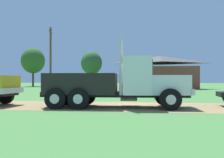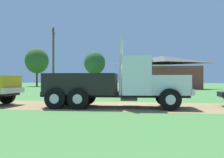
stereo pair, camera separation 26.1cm
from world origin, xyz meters
The scene contains 8 objects.
ground_plane centered at (0.00, 0.00, 0.00)m, with size 200.00×200.00×0.00m, color #477E3D.
dirt_track centered at (0.00, 0.00, 0.00)m, with size 120.00×5.11×0.01m, color #967B52.
truck_foreground_white centered at (0.14, -0.62, 1.31)m, with size 8.36×2.87×3.94m.
visitor_far_side centered at (2.79, 5.27, 0.94)m, with size 0.41×0.56×1.74m.
shed_building centered at (4.82, 28.10, 2.76)m, with size 12.62×6.86×5.73m.
utility_pole_near centered at (-10.33, 16.01, 4.50)m, with size 0.69×2.16×8.50m.
tree_left centered at (-23.53, 38.45, 6.01)m, with size 5.42×5.42×9.01m.
tree_mid centered at (-8.18, 31.76, 4.86)m, with size 4.17×4.17×7.18m.
Camera 1 is at (1.61, -14.00, 1.58)m, focal length 37.93 mm.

